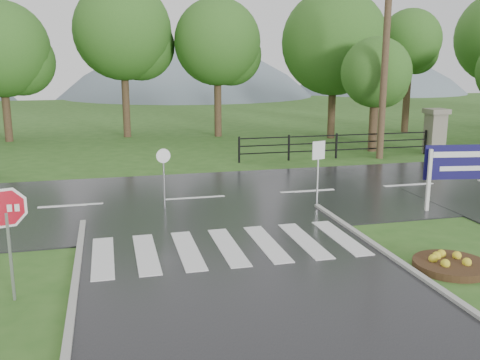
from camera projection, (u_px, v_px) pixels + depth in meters
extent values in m
plane|color=#305C1E|center=(297.00, 354.00, 8.46)|extent=(120.00, 120.00, 0.00)
cube|color=black|center=(195.00, 199.00, 17.93)|extent=(90.00, 8.00, 0.04)
cube|color=silver|center=(103.00, 257.00, 12.47)|extent=(0.50, 2.80, 0.02)
cube|color=silver|center=(146.00, 254.00, 12.71)|extent=(0.50, 2.80, 0.02)
cube|color=silver|center=(188.00, 250.00, 12.95)|extent=(0.50, 2.80, 0.02)
cube|color=silver|center=(228.00, 247.00, 13.18)|extent=(0.50, 2.80, 0.02)
cube|color=silver|center=(267.00, 243.00, 13.42)|extent=(0.50, 2.80, 0.02)
cube|color=silver|center=(304.00, 240.00, 13.65)|extent=(0.50, 2.80, 0.02)
cube|color=silver|center=(340.00, 237.00, 13.89)|extent=(0.50, 2.80, 0.02)
cube|color=gray|center=(435.00, 134.00, 26.46)|extent=(0.80, 0.80, 2.00)
cube|color=#6B6659|center=(437.00, 111.00, 26.21)|extent=(1.00, 1.00, 0.24)
cube|color=black|center=(336.00, 150.00, 25.35)|extent=(9.50, 0.05, 0.05)
cube|color=black|center=(336.00, 143.00, 25.27)|extent=(9.50, 0.05, 0.05)
cube|color=black|center=(337.00, 135.00, 25.20)|extent=(9.50, 0.05, 0.05)
cube|color=black|center=(239.00, 150.00, 24.19)|extent=(0.08, 0.08, 1.20)
cube|color=black|center=(425.00, 142.00, 26.43)|extent=(0.08, 0.08, 1.20)
sphere|color=slate|center=(191.00, 218.00, 75.67)|extent=(48.00, 48.00, 48.00)
sphere|color=slate|center=(372.00, 178.00, 81.33)|extent=(36.00, 36.00, 36.00)
cube|color=#939399|center=(11.00, 257.00, 10.19)|extent=(0.05, 0.05, 1.76)
cylinder|color=white|center=(6.00, 208.00, 9.99)|extent=(1.01, 0.34, 1.06)
cylinder|color=#B20C1B|center=(6.00, 208.00, 9.98)|extent=(0.88, 0.31, 0.92)
cube|color=silver|center=(429.00, 181.00, 16.24)|extent=(0.11, 0.11, 1.95)
cube|color=#0F0B46|center=(461.00, 162.00, 16.37)|extent=(2.32, 0.41, 1.07)
cube|color=white|center=(463.00, 154.00, 16.28)|extent=(1.83, 0.29, 0.18)
cube|color=white|center=(461.00, 168.00, 16.38)|extent=(1.35, 0.22, 0.15)
cylinder|color=#332111|center=(451.00, 265.00, 11.92)|extent=(1.65, 1.65, 0.17)
cube|color=#939399|center=(318.00, 176.00, 16.80)|extent=(0.04, 0.04, 1.98)
cube|color=white|center=(319.00, 150.00, 16.60)|extent=(0.46, 0.14, 0.57)
cylinder|color=#939399|center=(164.00, 181.00, 16.58)|extent=(0.05, 0.05, 1.78)
cylinder|color=white|center=(163.00, 156.00, 16.38)|extent=(0.44, 0.09, 0.45)
cylinder|color=#473523|center=(385.00, 55.00, 24.40)|extent=(0.32, 0.32, 9.55)
cylinder|color=#3D2B1C|center=(374.00, 119.00, 27.12)|extent=(0.45, 0.45, 3.31)
sphere|color=#285A1B|center=(376.00, 72.00, 26.62)|extent=(3.50, 3.50, 3.50)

